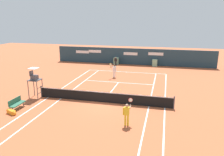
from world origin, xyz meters
The scene contains 12 objects.
ground_plane centered at (0.00, 0.58, 0.00)m, with size 80.00×80.00×0.01m.
tennis_net centered at (0.00, 0.00, 0.51)m, with size 12.10×0.10×1.07m.
sponsor_back_wall centered at (0.02, 16.96, 1.23)m, with size 25.00×1.02×2.56m.
umpire_chair centered at (-6.41, -0.27, 1.82)m, with size 1.00×1.00×2.80m.
player_bench centered at (-6.42, -3.04, 0.51)m, with size 0.54×1.55×0.88m.
equipment_bag centered at (-6.12, -4.07, 0.16)m, with size 0.96×0.59×0.32m.
player_on_baseline centered at (-0.99, 8.55, 0.97)m, with size 0.79×0.68×1.86m.
player_near_side centered at (2.77, -3.79, 0.94)m, with size 0.57×0.71×1.82m.
ball_kid_centre_post centered at (-2.42, 15.64, 0.76)m, with size 0.44×0.19×1.31m.
tennis_ball_mid_court centered at (-4.69, 8.15, 0.03)m, with size 0.07×0.07×0.07m, color #CCE033.
tennis_ball_by_sideline centered at (1.10, 4.78, 0.03)m, with size 0.07×0.07×0.07m, color #CCE033.
tennis_ball_near_service_line centered at (0.81, 3.69, 0.03)m, with size 0.07×0.07×0.07m, color #CCE033.
Camera 1 is at (5.11, -17.65, 7.17)m, focal length 35.76 mm.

